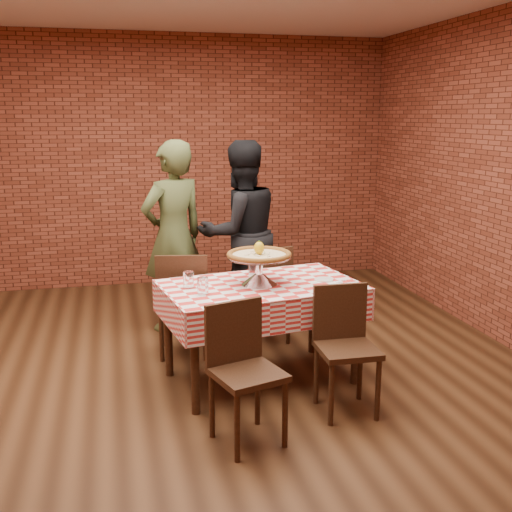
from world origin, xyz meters
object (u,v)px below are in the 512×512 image
(condiment_caddy, at_px, (254,266))
(diner_olive, at_px, (174,237))
(chair_near_left, at_px, (248,377))
(chair_far_right, at_px, (262,293))
(water_glass_left, at_px, (203,286))
(chair_far_left, at_px, (184,302))
(table, at_px, (261,333))
(chair_near_right, at_px, (347,353))
(pizza, at_px, (259,255))
(diner_black, at_px, (240,233))
(pizza_stand, at_px, (259,270))
(water_glass_right, at_px, (188,280))

(condiment_caddy, relative_size, diner_olive, 0.07)
(chair_near_left, distance_m, chair_far_right, 1.77)
(water_glass_left, xyz_separation_m, chair_far_left, (-0.04, 0.84, -0.37))
(table, distance_m, chair_far_right, 0.84)
(water_glass_left, xyz_separation_m, diner_olive, (-0.05, 1.49, 0.07))
(chair_near_right, distance_m, diner_olive, 2.23)
(chair_near_right, height_order, diner_olive, diner_olive)
(table, bearing_deg, chair_near_right, -55.90)
(pizza, bearing_deg, diner_black, 83.80)
(pizza_stand, distance_m, chair_near_left, 1.03)
(chair_near_right, xyz_separation_m, chair_far_right, (-0.23, 1.46, 0.01))
(pizza_stand, distance_m, condiment_caddy, 0.31)
(table, relative_size, chair_near_left, 1.63)
(chair_near_left, height_order, chair_far_right, chair_far_right)
(chair_near_right, height_order, chair_far_right, chair_far_right)
(pizza_stand, height_order, diner_olive, diner_olive)
(pizza, bearing_deg, water_glass_left, -159.37)
(pizza_stand, relative_size, water_glass_right, 3.92)
(pizza, bearing_deg, chair_far_right, 74.47)
(pizza, bearing_deg, water_glass_right, 177.75)
(table, distance_m, water_glass_left, 0.66)
(water_glass_left, height_order, chair_far_right, chair_far_right)
(pizza, distance_m, chair_near_right, 0.96)
(pizza_stand, bearing_deg, table, -7.44)
(pizza_stand, xyz_separation_m, chair_near_right, (0.45, -0.65, -0.43))
(pizza, relative_size, chair_far_right, 0.54)
(pizza_stand, xyz_separation_m, pizza, (0.00, 0.00, 0.11))
(chair_far_right, distance_m, diner_olive, 0.99)
(water_glass_left, distance_m, water_glass_right, 0.20)
(diner_olive, bearing_deg, table, 85.28)
(pizza, relative_size, water_glass_right, 3.91)
(water_glass_left, distance_m, condiment_caddy, 0.67)
(diner_olive, bearing_deg, water_glass_left, 66.19)
(water_glass_right, bearing_deg, water_glass_left, -67.85)
(chair_near_left, bearing_deg, table, 54.45)
(water_glass_right, distance_m, chair_near_right, 1.25)
(pizza, relative_size, diner_olive, 0.27)
(diner_olive, xyz_separation_m, diner_black, (0.65, 0.07, -0.01))
(chair_near_left, bearing_deg, water_glass_left, 85.58)
(water_glass_right, distance_m, chair_far_left, 0.75)
(chair_near_left, bearing_deg, diner_olive, 78.45)
(chair_far_right, bearing_deg, pizza, 62.48)
(pizza_stand, height_order, water_glass_left, pizza_stand)
(chair_near_right, bearing_deg, diner_olive, 117.08)
(condiment_caddy, relative_size, chair_near_right, 0.15)
(chair_far_right, bearing_deg, diner_black, -94.75)
(pizza_stand, xyz_separation_m, condiment_caddy, (0.03, 0.31, -0.04))
(chair_far_right, bearing_deg, diner_olive, -47.32)
(chair_near_left, height_order, diner_olive, diner_olive)
(pizza, height_order, chair_far_right, pizza)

